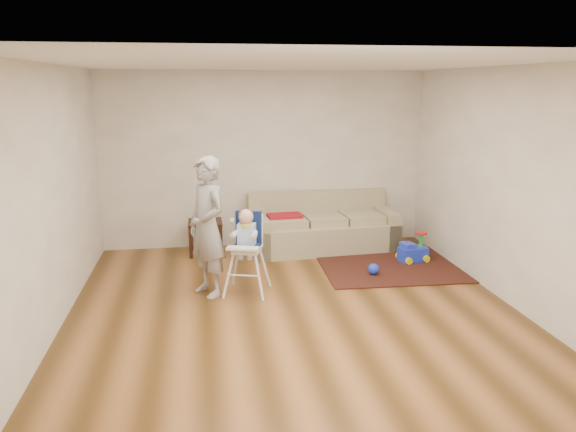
{
  "coord_description": "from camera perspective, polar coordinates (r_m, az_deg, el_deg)",
  "views": [
    {
      "loc": [
        -0.98,
        -5.86,
        2.49
      ],
      "look_at": [
        0.0,
        0.4,
        1.0
      ],
      "focal_mm": 35.0,
      "sensor_mm": 36.0,
      "label": 1
    }
  ],
  "objects": [
    {
      "name": "side_table",
      "position": [
        8.52,
        -8.37,
        -2.16
      ],
      "size": [
        0.5,
        0.5,
        0.5
      ],
      "primitive_type": null,
      "color": "black",
      "rests_on": "ground"
    },
    {
      "name": "adult",
      "position": [
        6.71,
        -8.21,
        -1.12
      ],
      "size": [
        0.66,
        0.73,
        1.68
      ],
      "primitive_type": "imported",
      "rotation": [
        0.0,
        0.0,
        -1.04
      ],
      "color": "#9B9B9D",
      "rests_on": "ground"
    },
    {
      "name": "ride_on_toy",
      "position": [
        8.23,
        12.6,
        -3.06
      ],
      "size": [
        0.43,
        0.34,
        0.42
      ],
      "primitive_type": null,
      "rotation": [
        0.0,
        0.0,
        0.2
      ],
      "color": "#1D38EE",
      "rests_on": "area_rug"
    },
    {
      "name": "sofa",
      "position": [
        8.61,
        3.58,
        -0.64
      ],
      "size": [
        2.28,
        1.06,
        0.86
      ],
      "rotation": [
        0.0,
        0.0,
        0.07
      ],
      "color": "tan",
      "rests_on": "ground"
    },
    {
      "name": "high_chair",
      "position": [
        6.81,
        -4.23,
        -3.74
      ],
      "size": [
        0.61,
        0.61,
        1.05
      ],
      "rotation": [
        0.0,
        0.0,
        -0.3
      ],
      "color": "white",
      "rests_on": "ground"
    },
    {
      "name": "ground",
      "position": [
        6.44,
        0.56,
        -9.5
      ],
      "size": [
        5.5,
        5.5,
        0.0
      ],
      "primitive_type": "plane",
      "color": "#482D10",
      "rests_on": "ground"
    },
    {
      "name": "area_rug",
      "position": [
        8.07,
        11.24,
        -4.95
      ],
      "size": [
        2.24,
        1.71,
        0.02
      ],
      "primitive_type": "cube",
      "rotation": [
        0.0,
        0.0,
        -0.03
      ],
      "color": "black",
      "rests_on": "ground"
    },
    {
      "name": "room_envelope",
      "position": [
        6.49,
        -0.17,
        7.79
      ],
      "size": [
        5.04,
        5.52,
        2.72
      ],
      "color": "beige",
      "rests_on": "ground"
    },
    {
      "name": "toy_ball",
      "position": [
        7.59,
        8.68,
        -5.35
      ],
      "size": [
        0.15,
        0.15,
        0.15
      ],
      "primitive_type": "sphere",
      "color": "#1D38EE",
      "rests_on": "area_rug"
    }
  ]
}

